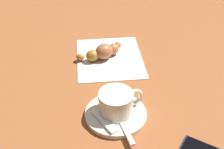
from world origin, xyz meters
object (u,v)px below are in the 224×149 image
Objects in this scene: saucer at (115,114)px; teaspoon at (115,109)px; sugar_packet at (105,121)px; croissant at (103,52)px; napkin at (110,58)px; espresso_cup at (116,103)px.

teaspoon is at bearing 173.92° from saucer.
teaspoon is 1.98× the size of sugar_packet.
croissant reaches higher than sugar_packet.
teaspoon is at bearing 110.96° from sugar_packet.
teaspoon is (-0.01, 0.00, 0.01)m from saucer.
napkin is at bearing -177.49° from saucer.
saucer is at bearing 6.82° from croissant.
napkin is (-0.21, -0.01, -0.03)m from espresso_cup.
napkin is at bearing -177.19° from espresso_cup.
sugar_packet reaches higher than napkin.
saucer is 0.03m from sugar_packet.
teaspoon is 0.71× the size of napkin.
napkin is (-0.21, -0.01, -0.01)m from teaspoon.
saucer is 0.89× the size of teaspoon.
teaspoon reaches higher than sugar_packet.
saucer is 1.75× the size of sugar_packet.
teaspoon is at bearing 7.19° from croissant.
saucer is at bearing -15.80° from espresso_cup.
espresso_cup is 0.66× the size of teaspoon.
espresso_cup is 0.77× the size of croissant.
teaspoon reaches higher than saucer.
napkin is 0.02m from croissant.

